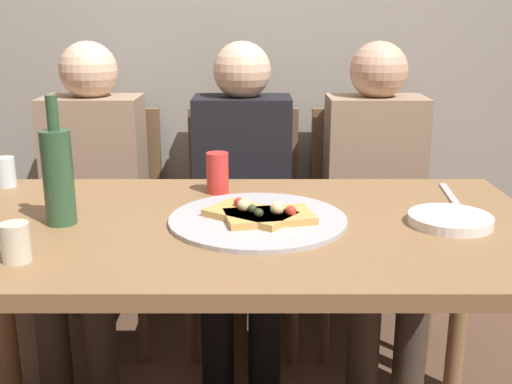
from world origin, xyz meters
The scene contains 17 objects.
back_wall centered at (0.00, 1.07, 1.30)m, with size 6.00×0.10×2.60m, color gray.
dining_table centered at (0.00, 0.00, 0.67)m, with size 1.64×0.85×0.75m.
pizza_tray centered at (0.09, 0.00, 0.75)m, with size 0.46×0.46×0.01m, color #ADADB2.
pizza_slice_last centered at (0.06, 0.00, 0.77)m, with size 0.25×0.23×0.05m.
pizza_slice_extra centered at (0.12, -0.02, 0.77)m, with size 0.24×0.17×0.05m.
wine_bottle centered at (-0.41, -0.01, 0.88)m, with size 0.08×0.08×0.33m.
tumbler_near centered at (-0.69, 0.34, 0.79)m, with size 0.06×0.06×0.09m, color silver.
wine_glass centered at (-0.43, -0.26, 0.79)m, with size 0.06×0.06×0.09m, color beige.
soda_can centered at (-0.03, 0.27, 0.81)m, with size 0.07×0.07×0.12m, color red.
plate_stack centered at (0.57, -0.02, 0.76)m, with size 0.21×0.21×0.03m, color white.
table_knife centered at (0.65, 0.24, 0.75)m, with size 0.22×0.02×0.01m, color #B7B7BC.
chair_left centered at (-0.53, 0.83, 0.51)m, with size 0.44×0.44×0.90m.
chair_middle centered at (0.03, 0.83, 0.51)m, with size 0.44×0.44×0.90m.
chair_right centered at (0.53, 0.83, 0.51)m, with size 0.44×0.44×0.90m.
guest_in_sweater centered at (-0.53, 0.67, 0.64)m, with size 0.36×0.56×1.17m.
guest_in_beanie centered at (0.03, 0.67, 0.64)m, with size 0.36×0.56×1.17m.
guest_by_wall centered at (0.53, 0.67, 0.64)m, with size 0.36×0.56×1.17m.
Camera 1 is at (0.08, -1.50, 1.26)m, focal length 43.19 mm.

